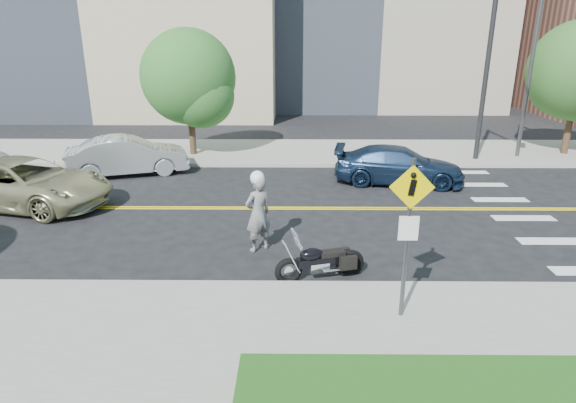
% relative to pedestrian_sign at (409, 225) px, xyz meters
% --- Properties ---
extents(ground_plane, '(120.00, 120.00, 0.00)m').
position_rel_pedestrian_sign_xyz_m(ground_plane, '(-4.20, 6.31, -1.96)').
color(ground_plane, black).
rests_on(ground_plane, ground).
extents(sidewalk_near, '(60.00, 5.00, 0.15)m').
position_rel_pedestrian_sign_xyz_m(sidewalk_near, '(-4.20, -1.19, -1.89)').
color(sidewalk_near, '#9E9B91').
rests_on(sidewalk_near, ground_plane).
extents(sidewalk_far, '(60.00, 5.00, 0.15)m').
position_rel_pedestrian_sign_xyz_m(sidewalk_far, '(-4.20, 13.81, -1.89)').
color(sidewalk_far, '#9E9B91').
rests_on(sidewalk_far, ground_plane).
extents(lamp_post, '(0.16, 0.16, 8.00)m').
position_rel_pedestrian_sign_xyz_m(lamp_post, '(7.80, 12.81, 2.19)').
color(lamp_post, '#4C4C51').
rests_on(lamp_post, sidewalk_far).
extents(traffic_light, '(0.28, 4.50, 7.00)m').
position_rel_pedestrian_sign_xyz_m(traffic_light, '(5.80, 11.39, 2.71)').
color(traffic_light, black).
rests_on(traffic_light, sidewalk_far).
extents(pedestrian_sign, '(0.78, 0.08, 3.00)m').
position_rel_pedestrian_sign_xyz_m(pedestrian_sign, '(0.00, 0.00, 0.00)').
color(pedestrian_sign, '#4C4C51').
rests_on(pedestrian_sign, sidewalk_near).
extents(motorcyclist, '(0.84, 0.80, 2.06)m').
position_rel_pedestrian_sign_xyz_m(motorcyclist, '(-2.87, 3.21, -0.94)').
color(motorcyclist, '#BBBCC1').
rests_on(motorcyclist, ground).
extents(motorcycle, '(2.06, 1.11, 1.20)m').
position_rel_pedestrian_sign_xyz_m(motorcycle, '(-1.41, 1.71, -1.36)').
color(motorcycle, black).
rests_on(motorcycle, ground).
extents(suv, '(5.87, 3.72, 1.51)m').
position_rel_pedestrian_sign_xyz_m(suv, '(-10.39, 6.46, -1.21)').
color(suv, tan).
rests_on(suv, ground).
extents(parked_car_silver, '(4.77, 2.91, 1.49)m').
position_rel_pedestrian_sign_xyz_m(parked_car_silver, '(-8.37, 10.20, -1.22)').
color(parked_car_silver, '#B8BDC1').
rests_on(parked_car_silver, ground).
extents(parked_car_blue, '(4.86, 2.60, 1.34)m').
position_rel_pedestrian_sign_xyz_m(parked_car_blue, '(1.82, 9.11, -1.29)').
color(parked_car_blue, '#192D4C').
rests_on(parked_car_blue, ground).
extents(tree_far_a, '(4.01, 4.01, 5.48)m').
position_rel_pedestrian_sign_xyz_m(tree_far_a, '(-6.45, 13.11, 1.51)').
color(tree_far_a, '#382619').
rests_on(tree_far_a, ground).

